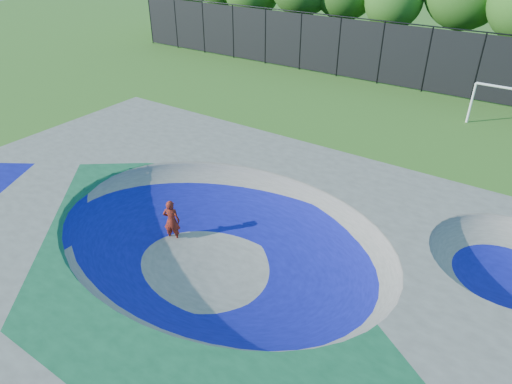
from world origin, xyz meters
TOP-DOWN VIEW (x-y plane):
  - ground at (0.00, 0.00)m, footprint 120.00×120.00m
  - skate_deck at (0.00, 0.00)m, footprint 22.00×14.00m
  - skater at (-2.27, 0.29)m, footprint 0.68×0.58m
  - skateboard at (-2.27, 0.29)m, footprint 0.77×0.62m
  - soccer_goal at (5.26, 17.14)m, footprint 3.38×0.12m
  - fence at (0.00, 21.00)m, footprint 48.09×0.09m

SIDE VIEW (x-z plane):
  - ground at x=0.00m, z-range 0.00..0.00m
  - skateboard at x=-2.27m, z-range 0.00..0.05m
  - skate_deck at x=0.00m, z-range 0.00..1.50m
  - skater at x=-2.27m, z-range 0.00..1.57m
  - soccer_goal at x=5.26m, z-range 0.44..2.67m
  - fence at x=0.00m, z-range 0.08..4.12m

